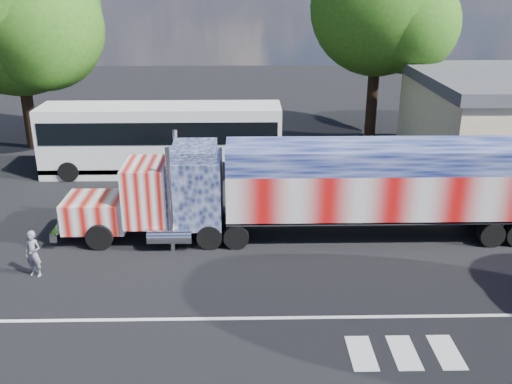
{
  "coord_description": "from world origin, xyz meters",
  "views": [
    {
      "loc": [
        -0.44,
        -18.06,
        9.9
      ],
      "look_at": [
        0.0,
        3.0,
        1.9
      ],
      "focal_mm": 40.0,
      "sensor_mm": 36.0,
      "label": 1
    }
  ],
  "objects_px": {
    "tree_nw_a": "(17,11)",
    "coach_bus": "(162,138)",
    "tree_ne_a": "(381,7)",
    "woman": "(33,254)",
    "semi_truck": "(325,187)"
  },
  "relations": [
    {
      "from": "semi_truck",
      "to": "coach_bus",
      "type": "xyz_separation_m",
      "value": [
        -7.52,
        8.15,
        -0.24
      ]
    },
    {
      "from": "woman",
      "to": "tree_nw_a",
      "type": "distance_m",
      "value": 18.61
    },
    {
      "from": "coach_bus",
      "to": "tree_ne_a",
      "type": "distance_m",
      "value": 15.61
    },
    {
      "from": "coach_bus",
      "to": "tree_ne_a",
      "type": "height_order",
      "value": "tree_ne_a"
    },
    {
      "from": "coach_bus",
      "to": "woman",
      "type": "distance_m",
      "value": 11.67
    },
    {
      "from": "woman",
      "to": "coach_bus",
      "type": "bearing_deg",
      "value": 93.21
    },
    {
      "from": "tree_ne_a",
      "to": "woman",
      "type": "bearing_deg",
      "value": -131.23
    },
    {
      "from": "semi_truck",
      "to": "tree_nw_a",
      "type": "bearing_deg",
      "value": 140.63
    },
    {
      "from": "tree_nw_a",
      "to": "coach_bus",
      "type": "bearing_deg",
      "value": -30.48
    },
    {
      "from": "tree_ne_a",
      "to": "tree_nw_a",
      "type": "bearing_deg",
      "value": -175.53
    },
    {
      "from": "semi_truck",
      "to": "woman",
      "type": "relative_size",
      "value": 11.45
    },
    {
      "from": "tree_nw_a",
      "to": "woman",
      "type": "bearing_deg",
      "value": -71.27
    },
    {
      "from": "tree_nw_a",
      "to": "tree_ne_a",
      "type": "xyz_separation_m",
      "value": [
        21.2,
        1.66,
        0.09
      ]
    },
    {
      "from": "semi_truck",
      "to": "tree_nw_a",
      "type": "relative_size",
      "value": 1.5
    },
    {
      "from": "woman",
      "to": "tree_nw_a",
      "type": "bearing_deg",
      "value": 127.11
    }
  ]
}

